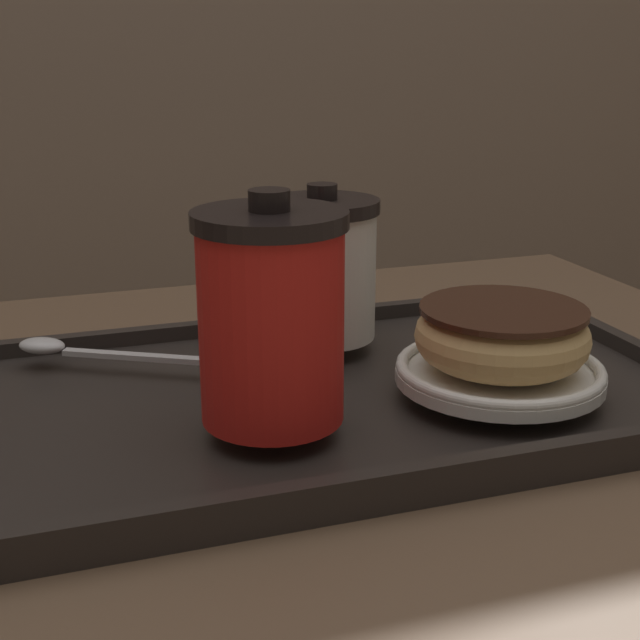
{
  "coord_description": "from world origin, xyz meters",
  "views": [
    {
      "loc": [
        -0.16,
        -0.55,
        0.97
      ],
      "look_at": [
        0.03,
        -0.01,
        0.78
      ],
      "focal_mm": 50.0,
      "sensor_mm": 36.0,
      "label": 1
    }
  ],
  "objects_px": {
    "coffee_cup_front": "(271,316)",
    "coffee_cup_rear": "(322,268)",
    "donut_chocolate_glazed": "(502,334)",
    "spoon": "(72,349)"
  },
  "relations": [
    {
      "from": "coffee_cup_rear",
      "to": "spoon",
      "type": "height_order",
      "value": "coffee_cup_rear"
    },
    {
      "from": "coffee_cup_front",
      "to": "spoon",
      "type": "relative_size",
      "value": 0.99
    },
    {
      "from": "spoon",
      "to": "donut_chocolate_glazed",
      "type": "bearing_deg",
      "value": -179.12
    },
    {
      "from": "coffee_cup_rear",
      "to": "donut_chocolate_glazed",
      "type": "bearing_deg",
      "value": -58.02
    },
    {
      "from": "coffee_cup_front",
      "to": "donut_chocolate_glazed",
      "type": "height_order",
      "value": "coffee_cup_front"
    },
    {
      "from": "coffee_cup_rear",
      "to": "spoon",
      "type": "xyz_separation_m",
      "value": [
        -0.19,
        0.02,
        -0.05
      ]
    },
    {
      "from": "coffee_cup_rear",
      "to": "coffee_cup_front",
      "type": "bearing_deg",
      "value": -119.82
    },
    {
      "from": "coffee_cup_front",
      "to": "coffee_cup_rear",
      "type": "xyz_separation_m",
      "value": [
        0.08,
        0.14,
        -0.01
      ]
    },
    {
      "from": "coffee_cup_rear",
      "to": "donut_chocolate_glazed",
      "type": "distance_m",
      "value": 0.16
    },
    {
      "from": "coffee_cup_front",
      "to": "coffee_cup_rear",
      "type": "relative_size",
      "value": 1.18
    }
  ]
}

